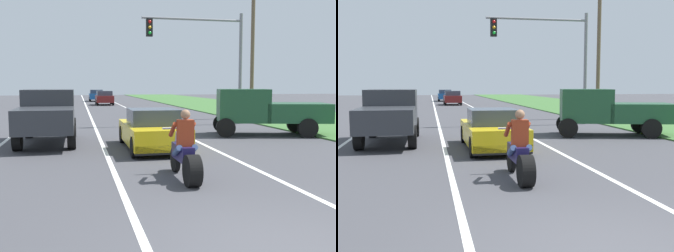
% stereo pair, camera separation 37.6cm
% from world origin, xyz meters
% --- Properties ---
extents(lane_stripe_left_solid, '(0.14, 120.00, 0.01)m').
position_xyz_m(lane_stripe_left_solid, '(-5.40, 20.00, 0.00)').
color(lane_stripe_left_solid, white).
rests_on(lane_stripe_left_solid, ground).
extents(lane_stripe_right_solid, '(0.14, 120.00, 0.01)m').
position_xyz_m(lane_stripe_right_solid, '(1.80, 20.00, 0.00)').
color(lane_stripe_right_solid, white).
rests_on(lane_stripe_right_solid, ground).
extents(lane_stripe_centre_dashed, '(0.14, 120.00, 0.01)m').
position_xyz_m(lane_stripe_centre_dashed, '(-1.80, 20.00, 0.00)').
color(lane_stripe_centre_dashed, white).
rests_on(lane_stripe_centre_dashed, ground).
extents(grass_verge_right, '(10.00, 120.00, 0.06)m').
position_xyz_m(grass_verge_right, '(11.92, 20.00, 0.03)').
color(grass_verge_right, '#3D6B33').
rests_on(grass_verge_right, ground).
extents(motorcycle_with_rider, '(0.70, 2.21, 1.62)m').
position_xyz_m(motorcycle_with_rider, '(-0.29, 4.18, 0.59)').
color(motorcycle_with_rider, black).
rests_on(motorcycle_with_rider, ground).
extents(sports_car_yellow, '(1.84, 4.30, 1.37)m').
position_xyz_m(sports_car_yellow, '(-0.21, 8.80, 0.63)').
color(sports_car_yellow, yellow).
rests_on(sports_car_yellow, ground).
extents(pickup_truck_left_lane_dark_grey, '(2.02, 4.80, 1.98)m').
position_xyz_m(pickup_truck_left_lane_dark_grey, '(-3.74, 10.97, 1.11)').
color(pickup_truck_left_lane_dark_grey, '#2D3035').
rests_on(pickup_truck_left_lane_dark_grey, ground).
extents(pickup_truck_right_shoulder_dark_green, '(5.14, 3.14, 1.98)m').
position_xyz_m(pickup_truck_right_shoulder_dark_green, '(5.21, 11.49, 1.11)').
color(pickup_truck_right_shoulder_dark_green, '#1E4C2D').
rests_on(pickup_truck_right_shoulder_dark_green, ground).
extents(traffic_light_mast_near, '(5.55, 0.34, 6.00)m').
position_xyz_m(traffic_light_mast_near, '(4.35, 16.38, 4.06)').
color(traffic_light_mast_near, gray).
rests_on(traffic_light_mast_near, ground).
extents(utility_pole_roadside, '(0.24, 0.24, 7.65)m').
position_xyz_m(utility_pole_roadside, '(8.35, 19.79, 3.83)').
color(utility_pole_roadside, brown).
rests_on(utility_pole_roadside, ground).
extents(distant_car_far_ahead, '(1.80, 4.00, 1.50)m').
position_xyz_m(distant_car_far_ahead, '(0.17, 38.93, 0.77)').
color(distant_car_far_ahead, maroon).
rests_on(distant_car_far_ahead, ground).
extents(distant_car_further_ahead, '(1.80, 4.00, 1.50)m').
position_xyz_m(distant_car_further_ahead, '(-0.25, 48.76, 0.77)').
color(distant_car_further_ahead, '#194C8C').
rests_on(distant_car_further_ahead, ground).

